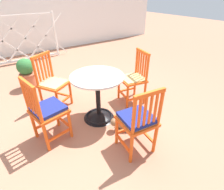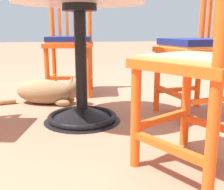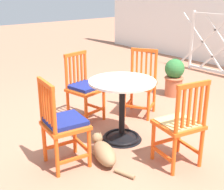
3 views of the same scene
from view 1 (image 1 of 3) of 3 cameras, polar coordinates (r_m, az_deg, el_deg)
ground_plane at (r=2.87m, az=-6.75°, el=-6.98°), size 24.00×24.00×0.00m
building_wall_backdrop at (r=6.22m, az=-28.16°, el=24.49°), size 10.00×0.20×2.80m
lattice_fence_panel at (r=5.49m, az=-29.08°, el=15.38°), size 2.78×0.06×1.25m
cafe_table at (r=2.68m, az=-4.45°, el=-2.44°), size 0.76×0.76×0.73m
orange_chair_by_planter at (r=3.05m, az=-18.63°, el=3.53°), size 0.55×0.55×0.91m
orange_chair_near_fence at (r=2.36m, az=-20.25°, el=-4.87°), size 0.47×0.47×0.91m
orange_chair_facing_out at (r=2.09m, az=8.33°, el=-8.24°), size 0.45×0.45×0.91m
orange_chair_at_corner at (r=3.07m, az=7.01°, el=5.20°), size 0.47×0.47×0.91m
tabby_cat at (r=2.60m, az=5.39°, el=-8.81°), size 0.74×0.33×0.23m
terracotta_planter at (r=3.93m, az=-25.86°, el=6.50°), size 0.32×0.32×0.62m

